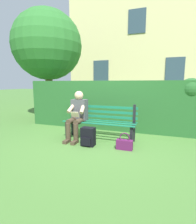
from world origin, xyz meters
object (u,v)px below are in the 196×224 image
object	(u,v)px
park_bench	(100,121)
person_seated	(77,114)
tree	(46,47)
backpack	(88,137)
handbag	(124,144)

from	to	relation	value
park_bench	person_seated	xyz separation A→B (m)	(0.54, 0.18, 0.18)
person_seated	tree	world-z (taller)	tree
person_seated	backpack	bearing A→B (deg)	139.17
backpack	handbag	size ratio (longest dim) A/B	1.13
person_seated	backpack	distance (m)	0.72
person_seated	tree	size ratio (longest dim) A/B	0.28
backpack	tree	bearing A→B (deg)	-43.36
person_seated	backpack	xyz separation A→B (m)	(-0.44, 0.38, -0.43)
tree	backpack	xyz separation A→B (m)	(-3.01, 2.84, -2.59)
backpack	handbag	distance (m)	0.81
park_bench	tree	world-z (taller)	tree
park_bench	tree	distance (m)	4.51
tree	handbag	xyz separation A→B (m)	(-3.82, 2.81, -2.68)
park_bench	tree	bearing A→B (deg)	-36.35
park_bench	tree	xyz separation A→B (m)	(3.11, -2.29, 2.34)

